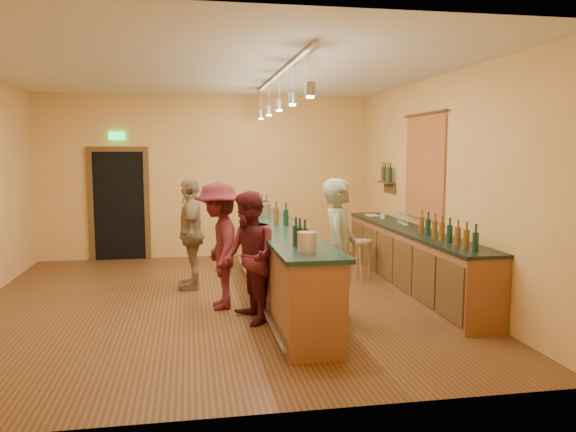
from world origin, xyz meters
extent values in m
plane|color=#532C17|center=(0.00, 0.00, 0.00)|extent=(7.00, 7.00, 0.00)
cube|color=silver|center=(0.00, 0.00, 3.20)|extent=(6.50, 7.00, 0.02)
cube|color=#DF9A53|center=(0.00, 3.50, 1.60)|extent=(6.50, 0.02, 3.20)
cube|color=#DF9A53|center=(0.00, -3.50, 1.60)|extent=(6.50, 0.02, 3.20)
cube|color=#DF9A53|center=(3.25, 0.00, 1.60)|extent=(0.02, 7.00, 3.20)
cube|color=black|center=(-1.70, 3.48, 1.05)|extent=(0.95, 0.06, 2.10)
cube|color=#4F3617|center=(-2.22, 3.46, 1.05)|extent=(0.10, 0.08, 2.10)
cube|color=#4F3617|center=(-1.18, 3.46, 1.05)|extent=(0.10, 0.08, 2.10)
cube|color=#4F3617|center=(-1.70, 3.46, 2.15)|extent=(1.15, 0.08, 0.10)
cube|color=#19E54C|center=(-1.70, 3.45, 2.40)|extent=(0.30, 0.04, 0.15)
cube|color=#A82321|center=(3.23, 0.40, 1.85)|extent=(0.03, 1.40, 1.60)
cube|color=#4F3617|center=(3.16, 1.90, 1.55)|extent=(0.16, 0.55, 0.03)
cube|color=#4F3617|center=(3.23, 1.90, 1.45)|extent=(0.03, 0.55, 0.18)
cube|color=brown|center=(2.97, 0.20, 0.45)|extent=(0.55, 4.50, 0.90)
cube|color=black|center=(2.97, 0.20, 0.92)|extent=(0.60, 4.55, 0.04)
cylinder|color=silver|center=(2.97, 1.50, 0.99)|extent=(0.09, 0.09, 0.09)
cube|color=silver|center=(2.94, 2.00, 0.95)|extent=(0.22, 0.30, 0.01)
cube|color=brown|center=(0.89, 0.00, 0.50)|extent=(0.60, 5.00, 1.00)
cube|color=#152E27|center=(0.89, 0.00, 1.02)|extent=(0.70, 5.10, 0.05)
cylinder|color=silver|center=(0.53, 0.00, 0.15)|extent=(0.05, 5.00, 0.05)
cylinder|color=silver|center=(0.84, -2.10, 1.16)|extent=(0.20, 0.20, 0.22)
cylinder|color=silver|center=(0.84, 1.20, 1.16)|extent=(0.20, 0.20, 0.22)
cube|color=silver|center=(0.89, 0.00, 3.14)|extent=(0.06, 4.60, 0.05)
cylinder|color=silver|center=(0.89, -2.00, 2.95)|extent=(0.01, 0.01, 0.35)
cylinder|color=#A5A5AD|center=(0.89, -2.00, 2.75)|extent=(0.11, 0.11, 0.14)
cylinder|color=#FFEABF|center=(0.89, -2.00, 2.67)|extent=(0.08, 0.08, 0.02)
cylinder|color=silver|center=(0.89, -1.00, 2.95)|extent=(0.01, 0.01, 0.35)
cylinder|color=#A5A5AD|center=(0.89, -1.00, 2.75)|extent=(0.11, 0.11, 0.14)
cylinder|color=#FFEABF|center=(0.89, -1.00, 2.67)|extent=(0.08, 0.08, 0.02)
cylinder|color=silver|center=(0.89, 0.00, 2.95)|extent=(0.01, 0.01, 0.35)
cylinder|color=#A5A5AD|center=(0.89, 0.00, 2.75)|extent=(0.11, 0.11, 0.14)
cylinder|color=#FFEABF|center=(0.89, 0.00, 2.67)|extent=(0.08, 0.08, 0.02)
cylinder|color=silver|center=(0.89, 1.00, 2.95)|extent=(0.01, 0.01, 0.35)
cylinder|color=#A5A5AD|center=(0.89, 1.00, 2.75)|extent=(0.11, 0.11, 0.14)
cylinder|color=#FFEABF|center=(0.89, 1.00, 2.67)|extent=(0.08, 0.08, 0.02)
cylinder|color=silver|center=(0.89, 2.00, 2.95)|extent=(0.01, 0.01, 0.35)
cylinder|color=#A5A5AD|center=(0.89, 2.00, 2.75)|extent=(0.11, 0.11, 0.14)
cylinder|color=#FFEABF|center=(0.89, 2.00, 2.67)|extent=(0.08, 0.08, 0.02)
imported|color=gray|center=(1.44, -1.22, 0.89)|extent=(0.64, 0.76, 1.78)
imported|color=#59191E|center=(0.34, -1.04, 0.82)|extent=(0.77, 0.90, 1.63)
imported|color=#997A51|center=(-0.34, 0.88, 0.86)|extent=(0.45, 1.02, 1.72)
imported|color=#59191E|center=(0.02, -0.32, 0.86)|extent=(0.66, 1.12, 1.71)
cylinder|color=#A37449|center=(2.40, 0.88, 0.65)|extent=(0.33, 0.33, 0.04)
cylinder|color=#A37449|center=(2.53, 0.88, 0.32)|extent=(0.04, 0.04, 0.64)
cylinder|color=#A37449|center=(2.34, 0.99, 0.32)|extent=(0.04, 0.04, 0.64)
cylinder|color=#A37449|center=(2.34, 0.77, 0.32)|extent=(0.04, 0.04, 0.64)
camera|label=1|loc=(-0.36, -7.78, 2.11)|focal=35.00mm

